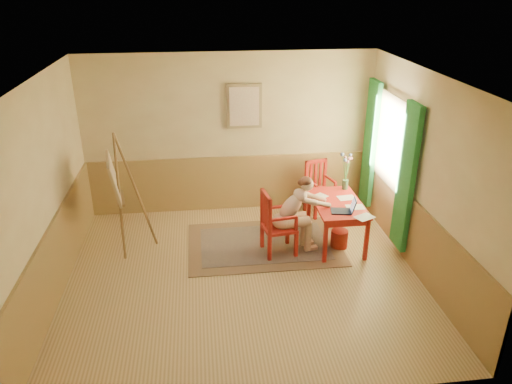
{
  "coord_description": "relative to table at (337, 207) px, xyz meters",
  "views": [
    {
      "loc": [
        -0.52,
        -5.84,
        3.94
      ],
      "look_at": [
        0.25,
        0.55,
        1.05
      ],
      "focal_mm": 34.17,
      "sensor_mm": 36.0,
      "label": 1
    }
  ],
  "objects": [
    {
      "name": "room",
      "position": [
        -1.54,
        -0.75,
        0.77
      ],
      "size": [
        5.04,
        4.54,
        2.84
      ],
      "color": "tan",
      "rests_on": "ground"
    },
    {
      "name": "wastebasket",
      "position": [
        0.03,
        -0.13,
        -0.49
      ],
      "size": [
        0.28,
        0.28,
        0.28
      ],
      "primitive_type": "cylinder",
      "rotation": [
        0.0,
        0.0,
        -0.06
      ],
      "color": "#B43225",
      "rests_on": "room"
    },
    {
      "name": "table",
      "position": [
        0.0,
        0.0,
        0.0
      ],
      "size": [
        0.72,
        1.2,
        0.72
      ],
      "color": "red",
      "rests_on": "room"
    },
    {
      "name": "wall_portrait",
      "position": [
        -1.29,
        1.45,
        1.27
      ],
      "size": [
        0.6,
        0.05,
        0.76
      ],
      "color": "#907952",
      "rests_on": "room"
    },
    {
      "name": "easel",
      "position": [
        -3.32,
        0.22,
        0.49
      ],
      "size": [
        0.69,
        0.85,
        1.9
      ],
      "color": "brown",
      "rests_on": "room"
    },
    {
      "name": "vase",
      "position": [
        0.25,
        0.49,
        0.37
      ],
      "size": [
        0.21,
        0.3,
        0.6
      ],
      "color": "#3F724C",
      "rests_on": "table"
    },
    {
      "name": "rug",
      "position": [
        -1.13,
        0.08,
        -0.62
      ],
      "size": [
        2.4,
        1.6,
        0.02
      ],
      "color": "#8C7251",
      "rests_on": "room"
    },
    {
      "name": "window",
      "position": [
        0.87,
        0.35,
        0.71
      ],
      "size": [
        0.12,
        2.01,
        2.2
      ],
      "color": "white",
      "rests_on": "room"
    },
    {
      "name": "wainscot",
      "position": [
        -1.54,
        0.04,
        -0.13
      ],
      "size": [
        5.0,
        4.5,
        1.0
      ],
      "color": "#A6834C",
      "rests_on": "room"
    },
    {
      "name": "papers",
      "position": [
        0.1,
        -0.1,
        0.09
      ],
      "size": [
        0.82,
        1.08,
        0.0
      ],
      "color": "white",
      "rests_on": "table"
    },
    {
      "name": "laptop",
      "position": [
        0.02,
        -0.34,
        0.13
      ],
      "size": [
        0.39,
        0.27,
        0.22
      ],
      "color": "#1E2338",
      "rests_on": "table"
    },
    {
      "name": "figure",
      "position": [
        -0.68,
        -0.15,
        0.04
      ],
      "size": [
        0.93,
        0.46,
        1.22
      ],
      "color": "beige",
      "rests_on": "room"
    },
    {
      "name": "chair_left",
      "position": [
        -0.99,
        -0.19,
        -0.12
      ],
      "size": [
        0.53,
        0.51,
        1.02
      ],
      "color": "red",
      "rests_on": "room"
    },
    {
      "name": "chair_back",
      "position": [
        -0.01,
        1.1,
        -0.15
      ],
      "size": [
        0.52,
        0.54,
        0.96
      ],
      "color": "red",
      "rests_on": "room"
    }
  ]
}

